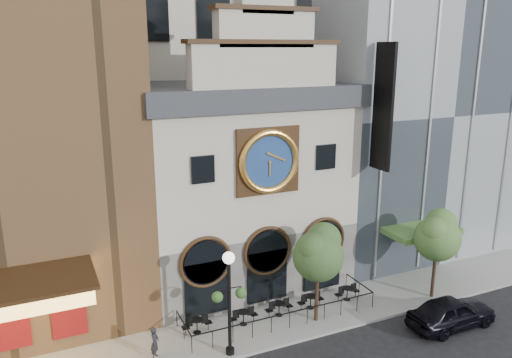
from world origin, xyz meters
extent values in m
plane|color=black|center=(0.00, 0.00, 0.00)|extent=(120.00, 120.00, 0.00)
cube|color=gray|center=(0.00, 2.50, 0.07)|extent=(44.00, 5.00, 0.15)
cube|color=#605E5B|center=(0.00, 8.00, 2.15)|extent=(12.00, 8.00, 4.00)
cube|color=beige|center=(0.00, 8.00, 7.65)|extent=(12.00, 8.00, 7.00)
cube|color=#2D3035|center=(0.00, 8.00, 11.75)|extent=(12.60, 8.60, 1.20)
cube|color=#331F0F|center=(0.00, 3.92, 8.55)|extent=(3.60, 0.25, 3.60)
cylinder|color=navy|center=(0.00, 3.78, 8.55)|extent=(3.10, 0.12, 3.10)
torus|color=gold|center=(0.00, 3.70, 8.55)|extent=(3.46, 0.36, 3.46)
cube|color=#FFBF59|center=(-13.00, 2.30, 4.35)|extent=(7.00, 3.40, 0.70)
cube|color=#331F0F|center=(-13.00, 2.30, 4.80)|extent=(7.40, 3.80, 0.15)
cube|color=maroon|center=(-13.00, 3.95, 2.15)|extent=(5.60, 0.15, 2.60)
cube|color=gray|center=(13.00, 10.00, 10.15)|extent=(14.00, 12.00, 20.00)
cube|color=#53823B|center=(10.00, 2.80, 3.45)|extent=(4.50, 2.40, 0.35)
cube|color=black|center=(6.60, 3.00, 11.15)|extent=(0.18, 1.60, 7.00)
cylinder|color=black|center=(-4.53, 2.77, 0.89)|extent=(0.68, 0.68, 0.03)
cylinder|color=black|center=(-4.53, 2.77, 0.52)|extent=(0.06, 0.06, 0.72)
cylinder|color=black|center=(-2.06, 2.53, 0.89)|extent=(0.68, 0.68, 0.03)
cylinder|color=black|center=(-2.06, 2.53, 0.52)|extent=(0.06, 0.06, 0.72)
cylinder|color=black|center=(0.07, 2.56, 0.89)|extent=(0.68, 0.68, 0.03)
cylinder|color=black|center=(0.07, 2.56, 0.52)|extent=(0.06, 0.06, 0.72)
cylinder|color=black|center=(2.06, 2.54, 0.89)|extent=(0.68, 0.68, 0.03)
cylinder|color=black|center=(2.06, 2.54, 0.52)|extent=(0.06, 0.06, 0.72)
cylinder|color=black|center=(4.47, 2.50, 0.89)|extent=(0.68, 0.68, 0.03)
cylinder|color=black|center=(4.47, 2.50, 0.52)|extent=(0.06, 0.06, 0.72)
imported|color=black|center=(7.96, -1.97, 0.85)|extent=(4.97, 2.02, 1.69)
imported|color=black|center=(-6.98, 1.55, 0.95)|extent=(0.61, 0.69, 1.60)
cylinder|color=black|center=(-3.65, 0.40, 2.53)|extent=(0.17, 0.17, 4.76)
cylinder|color=black|center=(-3.65, 0.40, 0.29)|extent=(0.42, 0.42, 0.29)
sphere|color=white|center=(-3.65, 0.40, 5.10)|extent=(0.57, 0.57, 0.57)
sphere|color=#315220|center=(-4.22, 0.44, 3.24)|extent=(0.53, 0.53, 0.53)
sphere|color=#315220|center=(-3.08, 0.36, 3.24)|extent=(0.53, 0.53, 0.53)
cylinder|color=#382619|center=(1.68, 1.33, 1.59)|extent=(0.21, 0.21, 2.88)
sphere|color=#305221|center=(1.68, 1.33, 3.85)|extent=(2.67, 2.67, 2.67)
sphere|color=#305221|center=(2.19, 1.64, 4.57)|extent=(1.85, 1.85, 1.85)
sphere|color=#305221|center=(1.27, 1.13, 4.37)|extent=(1.65, 1.65, 1.65)
cylinder|color=#382619|center=(9.26, 0.78, 1.57)|extent=(0.20, 0.20, 2.83)
sphere|color=#416A29|center=(9.26, 0.78, 3.79)|extent=(2.63, 2.63, 2.63)
sphere|color=#416A29|center=(9.77, 1.08, 4.50)|extent=(1.82, 1.82, 1.82)
sphere|color=#416A29|center=(8.86, 0.58, 4.30)|extent=(1.62, 1.62, 1.62)
camera|label=1|loc=(-11.19, -19.21, 14.34)|focal=35.00mm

